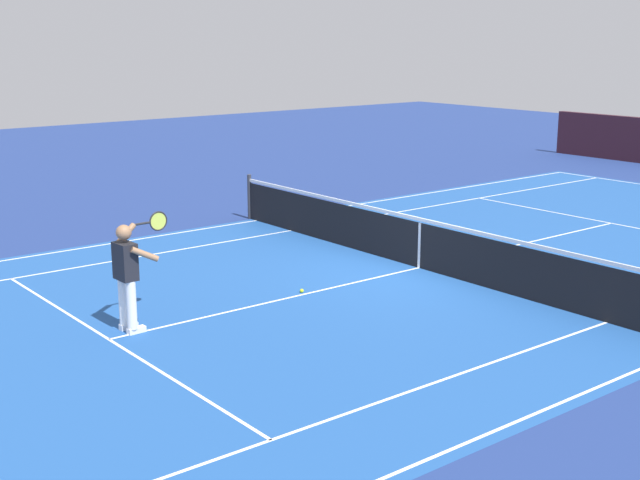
% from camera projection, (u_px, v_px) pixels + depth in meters
% --- Properties ---
extents(ground_plane, '(60.00, 60.00, 0.00)m').
position_uv_depth(ground_plane, '(419.00, 268.00, 16.46)').
color(ground_plane, navy).
extents(court_slab, '(24.20, 11.40, 0.00)m').
position_uv_depth(court_slab, '(419.00, 268.00, 16.46)').
color(court_slab, '#1E4C93').
rests_on(court_slab, ground_plane).
extents(court_line_markings, '(23.85, 11.05, 0.01)m').
position_uv_depth(court_line_markings, '(419.00, 268.00, 16.46)').
color(court_line_markings, white).
rests_on(court_line_markings, ground_plane).
extents(tennis_net, '(0.10, 11.70, 1.08)m').
position_uv_depth(tennis_net, '(420.00, 243.00, 16.35)').
color(tennis_net, '#2D2D33').
rests_on(tennis_net, ground_plane).
extents(tennis_player_near, '(1.05, 0.78, 1.70)m').
position_uv_depth(tennis_player_near, '(128.00, 272.00, 12.73)').
color(tennis_player_near, white).
rests_on(tennis_player_near, ground_plane).
extents(tennis_ball, '(0.07, 0.07, 0.07)m').
position_uv_depth(tennis_ball, '(302.00, 291.00, 14.87)').
color(tennis_ball, '#CCE01E').
rests_on(tennis_ball, ground_plane).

